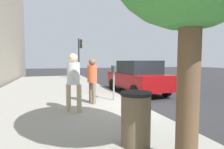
{
  "coord_description": "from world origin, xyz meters",
  "views": [
    {
      "loc": [
        -6.14,
        3.01,
        1.73
      ],
      "look_at": [
        0.83,
        0.69,
        1.19
      ],
      "focal_mm": 28.52,
      "sensor_mm": 36.0,
      "label": 1
    }
  ],
  "objects_px": {
    "pedestrian_bystander": "(73,77)",
    "trash_bin": "(136,118)",
    "parked_sedan_near": "(137,77)",
    "traffic_signal": "(80,52)",
    "parking_meter": "(114,75)",
    "pedestrian_at_meter": "(92,77)"
  },
  "relations": [
    {
      "from": "pedestrian_at_meter",
      "to": "parked_sedan_near",
      "type": "bearing_deg",
      "value": 30.71
    },
    {
      "from": "parking_meter",
      "to": "parked_sedan_near",
      "type": "relative_size",
      "value": 0.32
    },
    {
      "from": "parked_sedan_near",
      "to": "trash_bin",
      "type": "distance_m",
      "value": 6.45
    },
    {
      "from": "pedestrian_at_meter",
      "to": "trash_bin",
      "type": "relative_size",
      "value": 1.66
    },
    {
      "from": "trash_bin",
      "to": "pedestrian_at_meter",
      "type": "bearing_deg",
      "value": 1.02
    },
    {
      "from": "pedestrian_at_meter",
      "to": "parked_sedan_near",
      "type": "distance_m",
      "value": 3.67
    },
    {
      "from": "pedestrian_at_meter",
      "to": "pedestrian_bystander",
      "type": "relative_size",
      "value": 0.92
    },
    {
      "from": "parking_meter",
      "to": "traffic_signal",
      "type": "relative_size",
      "value": 0.39
    },
    {
      "from": "parking_meter",
      "to": "pedestrian_at_meter",
      "type": "distance_m",
      "value": 0.95
    },
    {
      "from": "trash_bin",
      "to": "parked_sedan_near",
      "type": "bearing_deg",
      "value": -26.72
    },
    {
      "from": "pedestrian_at_meter",
      "to": "traffic_signal",
      "type": "height_order",
      "value": "traffic_signal"
    },
    {
      "from": "parked_sedan_near",
      "to": "pedestrian_bystander",
      "type": "bearing_deg",
      "value": 129.82
    },
    {
      "from": "pedestrian_at_meter",
      "to": "traffic_signal",
      "type": "relative_size",
      "value": 0.47
    },
    {
      "from": "pedestrian_bystander",
      "to": "traffic_signal",
      "type": "height_order",
      "value": "traffic_signal"
    },
    {
      "from": "parking_meter",
      "to": "traffic_signal",
      "type": "xyz_separation_m",
      "value": [
        9.37,
        -0.01,
        1.41
      ]
    },
    {
      "from": "parked_sedan_near",
      "to": "traffic_signal",
      "type": "height_order",
      "value": "traffic_signal"
    },
    {
      "from": "pedestrian_bystander",
      "to": "trash_bin",
      "type": "xyz_separation_m",
      "value": [
        -2.62,
        -0.87,
        -0.58
      ]
    },
    {
      "from": "parking_meter",
      "to": "traffic_signal",
      "type": "distance_m",
      "value": 9.47
    },
    {
      "from": "pedestrian_bystander",
      "to": "trash_bin",
      "type": "relative_size",
      "value": 1.81
    },
    {
      "from": "traffic_signal",
      "to": "pedestrian_bystander",
      "type": "bearing_deg",
      "value": 170.62
    },
    {
      "from": "pedestrian_bystander",
      "to": "parked_sedan_near",
      "type": "height_order",
      "value": "pedestrian_bystander"
    },
    {
      "from": "parked_sedan_near",
      "to": "trash_bin",
      "type": "relative_size",
      "value": 4.42
    }
  ]
}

